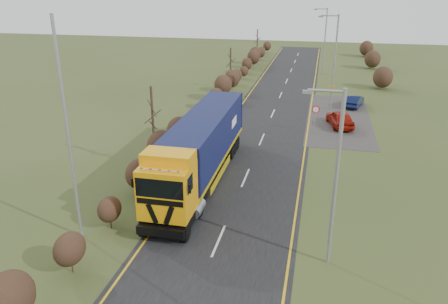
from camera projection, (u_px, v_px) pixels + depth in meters
ground at (234, 205)px, 26.20m from camera, size 160.00×160.00×0.00m
road at (258, 148)px, 35.29m from camera, size 8.00×120.00×0.02m
layby at (338, 118)px, 43.06m from camera, size 6.00×18.00×0.02m
lane_markings at (258, 149)px, 35.01m from camera, size 7.52×116.00×0.01m
hedgerow at (179, 132)px, 34.02m from camera, size 2.24×102.04×6.05m
lorry at (201, 146)px, 28.46m from camera, size 3.09×15.91×4.43m
car_red_hatchback at (340, 119)px, 40.22m from camera, size 2.78×4.73×1.51m
car_blue_sedan at (354, 101)px, 46.62m from camera, size 2.28×3.99×1.24m
streetlight_near at (334, 173)px, 19.20m from camera, size 1.80×0.18×8.45m
streetlight_mid at (334, 59)px, 43.98m from camera, size 2.04×0.19×9.61m
streetlight_far at (324, 38)px, 61.73m from camera, size 1.96×0.18×9.20m
left_pole at (68, 135)px, 20.95m from camera, size 0.16×0.16×11.25m
speed_sign at (315, 114)px, 38.20m from camera, size 0.68×0.10×2.47m
warning_board at (332, 90)px, 49.39m from camera, size 0.72×0.11×1.90m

